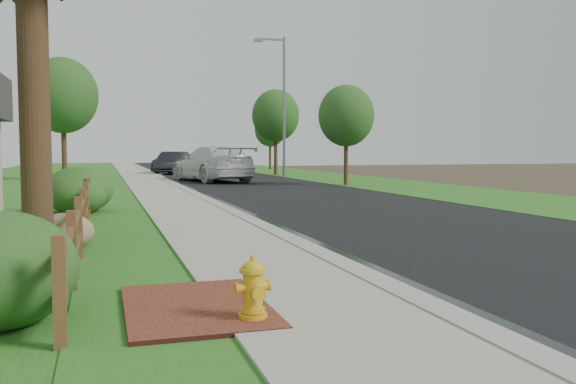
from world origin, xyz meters
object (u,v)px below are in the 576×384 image
object	(u,v)px
ranch_fence	(85,206)
fire_hydrant	(253,289)
white_suv	(212,164)
dark_car_mid	(215,165)
streetlight	(282,98)

from	to	relation	value
ranch_fence	fire_hydrant	distance (m)	8.35
fire_hydrant	white_suv	xyz separation A→B (m)	(4.65, 29.22, 0.64)
dark_car_mid	white_suv	bearing A→B (deg)	73.75
white_suv	ranch_fence	bearing A→B (deg)	59.82
white_suv	dark_car_mid	size ratio (longest dim) A/B	1.67
fire_hydrant	streetlight	size ratio (longest dim) A/B	0.07
white_suv	streetlight	size ratio (longest dim) A/B	0.75
dark_car_mid	streetlight	size ratio (longest dim) A/B	0.45
dark_car_mid	streetlight	distance (m)	8.16
ranch_fence	streetlight	world-z (taller)	streetlight
fire_hydrant	white_suv	bearing A→B (deg)	80.95
dark_car_mid	streetlight	xyz separation A→B (m)	(3.56, -5.71, 4.62)
ranch_fence	streetlight	size ratio (longest dim) A/B	1.79
ranch_fence	dark_car_mid	world-z (taller)	dark_car_mid
dark_car_mid	fire_hydrant	bearing A→B (deg)	75.28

